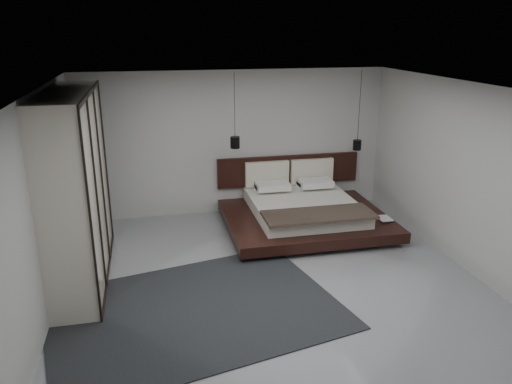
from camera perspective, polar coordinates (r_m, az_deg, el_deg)
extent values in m
plane|color=gray|center=(7.51, 1.76, -9.90)|extent=(6.00, 6.00, 0.00)
plane|color=white|center=(6.66, 2.00, 11.86)|extent=(6.00, 6.00, 0.00)
plane|color=#B1B1AF|center=(9.79, -2.46, 5.62)|extent=(6.00, 0.00, 6.00)
plane|color=#B1B1AF|center=(4.35, 11.81, -11.67)|extent=(6.00, 0.00, 6.00)
plane|color=#B1B1AF|center=(6.89, -23.10, -1.36)|extent=(0.00, 6.00, 6.00)
plane|color=#B1B1AF|center=(8.20, 22.66, 1.69)|extent=(0.00, 6.00, 6.00)
cube|color=black|center=(9.23, -20.19, 3.08)|extent=(0.05, 0.90, 2.60)
cube|color=black|center=(9.29, 5.69, -3.95)|extent=(2.29, 1.87, 0.08)
cube|color=black|center=(9.24, 5.72, -3.18)|extent=(2.91, 2.39, 0.19)
cube|color=silver|center=(9.29, 5.50, -1.69)|extent=(1.87, 2.08, 0.23)
cube|color=black|center=(8.52, 7.19, -2.61)|extent=(1.89, 0.73, 0.05)
cube|color=white|center=(9.84, 1.70, 0.63)|extent=(0.64, 0.42, 0.12)
cube|color=white|center=(10.08, 6.52, 0.95)|extent=(0.64, 0.42, 0.12)
cube|color=white|center=(9.69, 1.91, 0.71)|extent=(0.64, 0.42, 0.12)
cube|color=white|center=(9.94, 6.80, 1.03)|extent=(0.64, 0.42, 0.12)
cube|color=black|center=(10.14, 3.73, 2.54)|extent=(2.91, 0.08, 0.60)
cube|color=beige|center=(9.95, 1.28, 2.08)|extent=(0.88, 0.10, 0.50)
cube|color=beige|center=(10.20, 6.40, 2.39)|extent=(0.88, 0.10, 0.50)
imported|color=#99724C|center=(9.19, 13.87, -3.06)|extent=(0.26, 0.31, 0.02)
imported|color=#99724C|center=(9.15, 13.85, -3.00)|extent=(0.23, 0.31, 0.02)
cylinder|color=black|center=(9.01, -2.47, 9.88)|extent=(0.01, 0.01, 1.14)
cylinder|color=black|center=(9.14, -2.41, 5.68)|extent=(0.17, 0.17, 0.21)
cylinder|color=#FFE0B2|center=(9.16, -2.41, 5.13)|extent=(0.13, 0.13, 0.01)
cylinder|color=black|center=(9.73, 11.76, 9.62)|extent=(0.01, 0.01, 1.32)
cylinder|color=black|center=(9.86, 11.48, 5.29)|extent=(0.16, 0.16, 0.19)
cylinder|color=#FFE0B2|center=(9.88, 11.45, 4.82)|extent=(0.12, 0.12, 0.01)
cube|color=beige|center=(7.52, -19.93, 0.38)|extent=(0.63, 2.74, 2.74)
cube|color=black|center=(7.21, -18.46, 10.75)|extent=(0.03, 2.74, 0.06)
cube|color=black|center=(7.98, -16.53, -8.67)|extent=(0.03, 2.74, 0.06)
cube|color=black|center=(6.19, -18.37, -3.23)|extent=(0.03, 0.05, 2.74)
cube|color=black|center=(7.05, -17.71, -0.56)|extent=(0.03, 0.05, 2.74)
cube|color=black|center=(7.92, -17.20, 1.53)|extent=(0.03, 0.05, 2.74)
cube|color=black|center=(8.80, -16.79, 3.20)|extent=(0.03, 0.05, 2.74)
cube|color=black|center=(6.78, -7.03, -13.28)|extent=(4.17, 3.37, 0.02)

